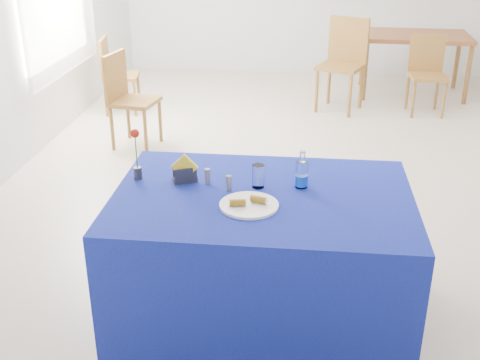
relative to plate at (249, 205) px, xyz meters
name	(u,v)px	position (x,y,z in m)	size (l,w,h in m)	color
floor	(297,167)	(0.23, 2.34, -0.77)	(7.00, 7.00, 0.00)	beige
plate	(249,205)	(0.00, 0.00, 0.00)	(0.31, 0.31, 0.01)	white
drinking_glass	(258,176)	(0.03, 0.24, 0.06)	(0.07, 0.07, 0.13)	white
salt_shaker	(207,176)	(-0.26, 0.26, 0.04)	(0.03, 0.03, 0.09)	slate
pepper_shaker	(229,183)	(-0.13, 0.18, 0.04)	(0.03, 0.03, 0.09)	slate
blue_table	(262,255)	(0.06, 0.15, -0.39)	(1.60, 1.10, 0.76)	navy
water_bottle	(302,175)	(0.26, 0.27, 0.06)	(0.07, 0.07, 0.21)	white
napkin_holder	(185,174)	(-0.38, 0.26, 0.04)	(0.15, 0.10, 0.17)	#3B3B40
rose_vase	(136,155)	(-0.66, 0.28, 0.14)	(0.05, 0.05, 0.30)	#27272D
oak_table	(415,40)	(1.59, 4.88, -0.09)	(1.30, 0.86, 0.76)	brown
chair_bg_left	(344,57)	(0.70, 4.19, -0.17)	(0.61, 0.61, 1.04)	brown
chair_bg_right	(427,68)	(1.63, 4.15, -0.26)	(0.41, 0.41, 0.88)	brown
chair_win_a	(126,93)	(-1.45, 2.73, -0.24)	(0.47, 0.47, 0.92)	brown
chair_win_b	(114,70)	(-1.89, 3.76, -0.28)	(0.42, 0.42, 0.85)	brown
banana_pieces	(248,201)	(0.00, 0.00, 0.03)	(0.19, 0.10, 0.04)	gold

